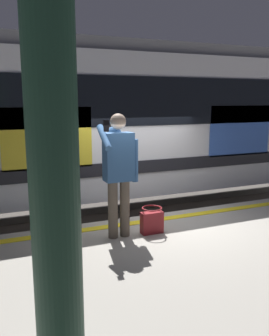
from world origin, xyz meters
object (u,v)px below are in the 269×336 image
passenger (118,166)px  station_column (51,106)px  handbag (152,221)px  train_carriage (126,118)px

passenger → station_column: 2.83m
handbag → station_column: 3.38m
train_carriage → station_column: bearing=64.1°
station_column → passenger: bearing=-119.0°
passenger → station_column: (1.30, 2.35, 0.87)m
train_carriage → passenger: bearing=66.7°
train_carriage → passenger: (1.30, 3.02, -0.50)m
passenger → handbag: (-0.49, 0.07, -0.85)m
handbag → station_column: (1.79, 2.28, 1.72)m
handbag → station_column: bearing=51.8°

